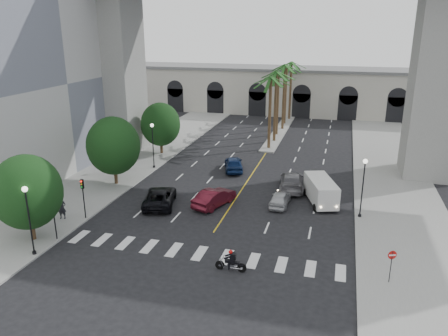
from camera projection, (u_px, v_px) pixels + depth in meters
The scene contains 31 objects.
ground at pixel (206, 244), 33.26m from camera, with size 140.00×140.00×0.00m, color black.
sidewalk_left at pixel (122, 168), 50.77m from camera, with size 8.00×100.00×0.15m, color gray.
sidewalk_right at pixel (396, 193), 43.21m from camera, with size 8.00×100.00×0.15m, color gray.
median at pixel (280, 132), 68.07m from camera, with size 2.00×24.00×0.20m, color gray.
building_left at pixel (3, 79), 47.86m from camera, with size 16.50×32.50×20.60m.
pier_building at pixel (294, 90), 82.36m from camera, with size 71.00×10.50×8.50m.
bridge at pixel (296, 0), 46.83m from camera, with size 75.00×13.00×26.00m.
palm_a at pixel (271, 81), 56.11m from camera, with size 3.20×3.20×10.30m.
palm_b at pixel (276, 75), 59.67m from camera, with size 3.20×3.20×10.60m.
palm_c at pixel (279, 76), 63.55m from camera, with size 3.20×3.20×10.10m.
palm_d at pixel (285, 68), 66.90m from camera, with size 3.20×3.20×10.90m.
palm_e at pixel (287, 69), 70.78m from camera, with size 3.20×3.20×10.40m.
palm_f at pixel (292, 65), 74.28m from camera, with size 3.20×3.20×10.70m.
street_tree_near at pixel (27, 192), 32.54m from camera, with size 5.20×5.20×6.89m.
street_tree_mid at pixel (113, 146), 44.40m from camera, with size 5.44×5.44×7.21m.
street_tree_far at pixel (160, 124), 55.49m from camera, with size 5.04×5.04×6.68m.
lamp_post_left_near at pixel (29, 215), 30.55m from camera, with size 0.40×0.40×5.35m.
lamp_post_left_far at pixel (153, 142), 49.80m from camera, with size 0.40×0.40×5.35m.
lamp_post_right at pixel (363, 183), 36.73m from camera, with size 0.40×0.40×5.35m.
traffic_signal_near at pixel (53, 211), 33.04m from camera, with size 0.25×0.18×3.65m.
traffic_signal_far at pixel (83, 192), 36.70m from camera, with size 0.25×0.18×3.65m.
motorcycle_rider at pixel (232, 261), 29.40m from camera, with size 2.17×0.59×1.56m.
car_a at pixel (280, 199), 40.16m from camera, with size 1.60×3.97×1.35m, color #B0B2B5.
car_b at pixel (214, 197), 40.10m from camera, with size 1.71×4.91×1.62m, color #4B0F1A.
car_c at pixel (160, 197), 40.29m from camera, with size 2.61×5.67×1.57m, color black.
car_d at pixel (292, 181), 44.26m from camera, with size 2.39×5.87×1.70m, color slate.
car_e at pixel (234, 164), 49.89m from camera, with size 1.97×4.89×1.66m, color #112550.
cargo_van at pixel (321, 190), 40.54m from camera, with size 3.61×5.74×2.30m.
pedestrian_a at pixel (62, 208), 37.01m from camera, with size 0.71×0.47×1.96m, color black.
pedestrian_b at pixel (29, 200), 39.20m from camera, with size 0.79×0.62×1.63m, color black.
do_not_enter_sign at pixel (392, 260), 27.55m from camera, with size 0.56×0.24×2.40m.
Camera 1 is at (9.24, -28.39, 15.82)m, focal length 35.00 mm.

